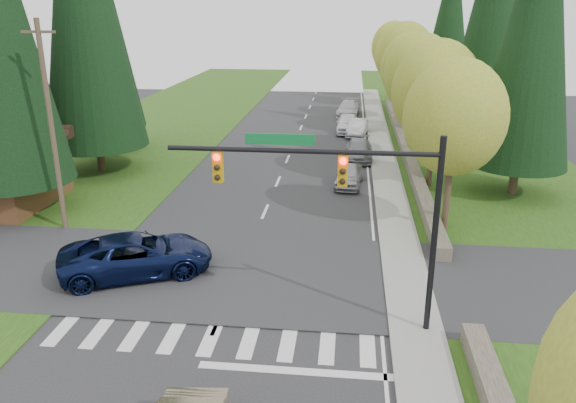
% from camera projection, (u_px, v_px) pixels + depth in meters
% --- Properties ---
extents(ground, '(120.00, 120.00, 0.00)m').
position_uv_depth(ground, '(183.00, 403.00, 15.67)').
color(ground, '#28282B').
rests_on(ground, ground).
extents(grass_east, '(14.00, 110.00, 0.06)m').
position_uv_depth(grass_east, '(494.00, 193.00, 33.07)').
color(grass_east, '#244612').
rests_on(grass_east, ground).
extents(grass_west, '(14.00, 110.00, 0.06)m').
position_uv_depth(grass_west, '(74.00, 179.00, 35.77)').
color(grass_west, '#244612').
rests_on(grass_west, ground).
extents(cross_street, '(120.00, 8.00, 0.10)m').
position_uv_depth(cross_street, '(238.00, 274.00, 23.17)').
color(cross_street, '#28282B').
rests_on(cross_street, ground).
extents(sidewalk_east, '(1.80, 80.00, 0.13)m').
position_uv_depth(sidewalk_east, '(388.00, 179.00, 35.56)').
color(sidewalk_east, gray).
rests_on(sidewalk_east, ground).
extents(curb_east, '(0.20, 80.00, 0.13)m').
position_uv_depth(curb_east, '(374.00, 179.00, 35.65)').
color(curb_east, gray).
rests_on(curb_east, ground).
extents(stone_wall_north, '(0.70, 40.00, 0.70)m').
position_uv_depth(stone_wall_north, '(404.00, 146.00, 42.80)').
color(stone_wall_north, '#4C4438').
rests_on(stone_wall_north, ground).
extents(traffic_signal, '(8.70, 0.37, 6.80)m').
position_uv_depth(traffic_signal, '(348.00, 190.00, 17.78)').
color(traffic_signal, black).
rests_on(traffic_signal, ground).
extents(utility_pole, '(1.60, 0.24, 10.00)m').
position_uv_depth(utility_pole, '(51.00, 127.00, 26.21)').
color(utility_pole, '#473828').
rests_on(utility_pole, ground).
extents(decid_tree_0, '(4.80, 4.80, 8.37)m').
position_uv_depth(decid_tree_0, '(455.00, 117.00, 25.99)').
color(decid_tree_0, '#38281C').
rests_on(decid_tree_0, ground).
extents(decid_tree_1, '(5.20, 5.20, 8.80)m').
position_uv_depth(decid_tree_1, '(436.00, 91.00, 32.48)').
color(decid_tree_1, '#38281C').
rests_on(decid_tree_1, ground).
extents(decid_tree_2, '(5.00, 5.00, 8.82)m').
position_uv_depth(decid_tree_2, '(420.00, 75.00, 39.02)').
color(decid_tree_2, '#38281C').
rests_on(decid_tree_2, ground).
extents(decid_tree_3, '(5.00, 5.00, 8.55)m').
position_uv_depth(decid_tree_3, '(411.00, 68.00, 45.66)').
color(decid_tree_3, '#38281C').
rests_on(decid_tree_3, ground).
extents(decid_tree_4, '(5.40, 5.40, 9.18)m').
position_uv_depth(decid_tree_4, '(405.00, 56.00, 52.09)').
color(decid_tree_4, '#38281C').
rests_on(decid_tree_4, ground).
extents(decid_tree_5, '(4.80, 4.80, 8.30)m').
position_uv_depth(decid_tree_5, '(397.00, 55.00, 58.85)').
color(decid_tree_5, '#38281C').
rests_on(decid_tree_5, ground).
extents(decid_tree_6, '(5.20, 5.20, 8.86)m').
position_uv_depth(decid_tree_6, '(394.00, 47.00, 65.29)').
color(decid_tree_6, '#38281C').
rests_on(decid_tree_6, ground).
extents(conifer_w_e, '(5.78, 5.78, 18.80)m').
position_uv_depth(conifer_w_e, '(95.00, 8.00, 39.97)').
color(conifer_w_e, '#38281C').
rests_on(conifer_w_e, ground).
extents(conifer_e_a, '(5.44, 5.44, 17.80)m').
position_uv_depth(conifer_e_a, '(536.00, 20.00, 29.73)').
color(conifer_e_a, '#38281C').
rests_on(conifer_e_a, ground).
extents(conifer_e_b, '(6.12, 6.12, 19.80)m').
position_uv_depth(conifer_e_b, '(495.00, 1.00, 42.43)').
color(conifer_e_b, '#38281C').
rests_on(conifer_e_b, ground).
extents(conifer_e_c, '(5.10, 5.10, 16.80)m').
position_uv_depth(conifer_e_c, '(450.00, 18.00, 56.16)').
color(conifer_e_c, '#38281C').
rests_on(conifer_e_c, ground).
extents(suv_navy, '(6.72, 5.01, 1.70)m').
position_uv_depth(suv_navy, '(137.00, 255.00, 22.94)').
color(suv_navy, '#0B1337').
rests_on(suv_navy, ground).
extents(parked_car_a, '(1.88, 3.97, 1.31)m').
position_uv_depth(parked_car_a, '(349.00, 175.00, 34.33)').
color(parked_car_a, '#9D9DA1').
rests_on(parked_car_a, ground).
extents(parked_car_b, '(1.93, 4.66, 1.35)m').
position_uv_depth(parked_car_b, '(359.00, 150.00, 40.25)').
color(parked_car_b, gray).
rests_on(parked_car_b, ground).
extents(parked_car_c, '(1.95, 4.36, 1.39)m').
position_uv_depth(parked_car_c, '(357.00, 128.00, 47.52)').
color(parked_car_c, silver).
rests_on(parked_car_c, ground).
extents(parked_car_d, '(1.91, 4.68, 1.59)m').
position_uv_depth(parked_car_d, '(348.00, 123.00, 48.73)').
color(parked_car_d, white).
rests_on(parked_car_d, ground).
extents(parked_car_e, '(2.47, 5.20, 1.46)m').
position_uv_depth(parked_car_e, '(348.00, 109.00, 56.06)').
color(parked_car_e, '#B5B5BA').
rests_on(parked_car_e, ground).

